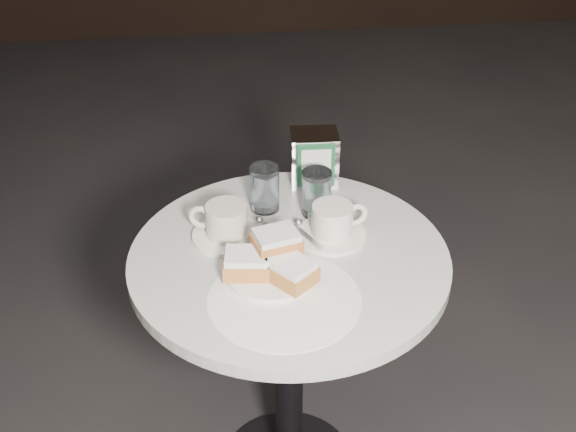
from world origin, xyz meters
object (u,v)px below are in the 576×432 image
at_px(coffee_cup_right, 333,223).
at_px(napkin_dispenser, 314,158).
at_px(beignet_plate, 271,263).
at_px(water_glass_right, 316,193).
at_px(coffee_cup_left, 226,224).
at_px(cafe_table, 289,322).
at_px(water_glass_left, 265,189).

distance_m(coffee_cup_right, napkin_dispenser, 0.24).
bearing_deg(coffee_cup_right, beignet_plate, -152.65).
bearing_deg(beignet_plate, water_glass_right, 60.66).
distance_m(coffee_cup_left, coffee_cup_right, 0.24).
height_order(coffee_cup_right, water_glass_right, water_glass_right).
bearing_deg(napkin_dispenser, coffee_cup_left, -133.57).
relative_size(cafe_table, coffee_cup_left, 3.74).
relative_size(coffee_cup_right, water_glass_left, 1.68).
height_order(cafe_table, coffee_cup_left, coffee_cup_left).
relative_size(beignet_plate, coffee_cup_right, 1.34).
relative_size(beignet_plate, water_glass_left, 2.25).
xyz_separation_m(beignet_plate, coffee_cup_right, (0.15, 0.13, 0.00)).
xyz_separation_m(coffee_cup_left, coffee_cup_right, (0.24, -0.02, -0.00)).
height_order(cafe_table, napkin_dispenser, napkin_dispenser).
distance_m(water_glass_left, napkin_dispenser, 0.17).
distance_m(coffee_cup_right, water_glass_right, 0.10).
height_order(cafe_table, water_glass_right, water_glass_right).
relative_size(water_glass_left, napkin_dispenser, 0.83).
bearing_deg(coffee_cup_right, cafe_table, -166.02).
distance_m(water_glass_right, napkin_dispenser, 0.14).
relative_size(cafe_table, beignet_plate, 2.98).
bearing_deg(coffee_cup_left, napkin_dispenser, 61.41).
relative_size(coffee_cup_left, water_glass_right, 1.79).
distance_m(beignet_plate, water_glass_right, 0.26).
xyz_separation_m(cafe_table, coffee_cup_right, (0.10, 0.05, 0.23)).
height_order(cafe_table, coffee_cup_right, coffee_cup_right).
height_order(coffee_cup_left, water_glass_right, water_glass_right).
distance_m(cafe_table, coffee_cup_right, 0.26).
bearing_deg(water_glass_left, beignet_plate, -92.16).
distance_m(cafe_table, beignet_plate, 0.25).
bearing_deg(water_glass_right, coffee_cup_right, -77.54).
height_order(cafe_table, water_glass_left, water_glass_left).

